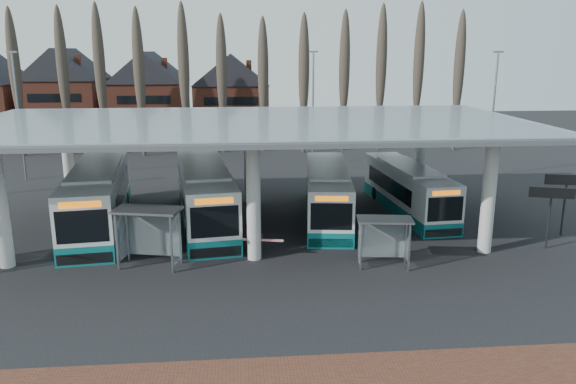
{
  "coord_description": "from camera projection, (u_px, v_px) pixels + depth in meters",
  "views": [
    {
      "loc": [
        -0.62,
        -24.2,
        10.22
      ],
      "look_at": [
        2.1,
        7.0,
        2.29
      ],
      "focal_mm": 35.0,
      "sensor_mm": 36.0,
      "label": 1
    }
  ],
  "objects": [
    {
      "name": "bus_0",
      "position": [
        98.0,
        198.0,
        33.21
      ],
      "size": [
        4.38,
        13.35,
        3.64
      ],
      "rotation": [
        0.0,
        0.0,
        0.12
      ],
      "color": "silver",
      "rests_on": "ground"
    },
    {
      "name": "townhouse_row",
      "position": [
        109.0,
        88.0,
        65.64
      ],
      "size": [
        36.8,
        10.3,
        12.25
      ],
      "color": "brown",
      "rests_on": "ground"
    },
    {
      "name": "lamp_post_a",
      "position": [
        19.0,
        114.0,
        44.36
      ],
      "size": [
        0.8,
        0.16,
        10.17
      ],
      "color": "slate",
      "rests_on": "ground"
    },
    {
      "name": "info_sign_1",
      "position": [
        567.0,
        184.0,
        31.28
      ],
      "size": [
        2.34,
        0.63,
        3.52
      ],
      "rotation": [
        0.0,
        0.0,
        -0.22
      ],
      "color": "black",
      "rests_on": "ground"
    },
    {
      "name": "lamp_post_c",
      "position": [
        493.0,
        112.0,
        45.62
      ],
      "size": [
        0.8,
        0.16,
        10.17
      ],
      "color": "slate",
      "rests_on": "ground"
    },
    {
      "name": "barrier",
      "position": [
        262.0,
        241.0,
        28.41
      ],
      "size": [
        2.14,
        0.79,
        1.08
      ],
      "rotation": [
        0.0,
        0.0,
        -0.2
      ],
      "color": "black",
      "rests_on": "ground"
    },
    {
      "name": "shelter_2",
      "position": [
        384.0,
        231.0,
        26.99
      ],
      "size": [
        2.78,
        1.67,
        2.44
      ],
      "rotation": [
        0.0,
        0.0,
        -0.14
      ],
      "color": "gray",
      "rests_on": "ground"
    },
    {
      "name": "bus_3",
      "position": [
        407.0,
        190.0,
        36.38
      ],
      "size": [
        3.28,
        11.21,
        3.07
      ],
      "rotation": [
        0.0,
        0.0,
        0.08
      ],
      "color": "silver",
      "rests_on": "ground"
    },
    {
      "name": "poplar_row",
      "position": [
        244.0,
        65.0,
        55.65
      ],
      "size": [
        45.1,
        1.1,
        14.5
      ],
      "color": "#473D33",
      "rests_on": "ground"
    },
    {
      "name": "bus_2",
      "position": [
        327.0,
        194.0,
        35.03
      ],
      "size": [
        3.86,
        11.89,
        3.24
      ],
      "rotation": [
        0.0,
        0.0,
        -0.12
      ],
      "color": "silver",
      "rests_on": "ground"
    },
    {
      "name": "station_canopy",
      "position": [
        250.0,
        132.0,
        32.26
      ],
      "size": [
        32.0,
        16.0,
        6.34
      ],
      "color": "beige",
      "rests_on": "ground"
    },
    {
      "name": "shelter_1",
      "position": [
        149.0,
        224.0,
        26.96
      ],
      "size": [
        3.4,
        2.22,
        2.91
      ],
      "rotation": [
        0.0,
        0.0,
        -0.22
      ],
      "color": "gray",
      "rests_on": "ground"
    },
    {
      "name": "bus_1",
      "position": [
        205.0,
        196.0,
        33.96
      ],
      "size": [
        4.44,
        13.07,
        3.56
      ],
      "rotation": [
        0.0,
        0.0,
        0.13
      ],
      "color": "silver",
      "rests_on": "ground"
    },
    {
      "name": "ground",
      "position": [
        256.0,
        278.0,
        25.93
      ],
      "size": [
        140.0,
        140.0,
        0.0
      ],
      "primitive_type": "plane",
      "color": "black",
      "rests_on": "ground"
    },
    {
      "name": "info_sign_0",
      "position": [
        551.0,
        197.0,
        29.15
      ],
      "size": [
        2.18,
        0.76,
        3.33
      ],
      "rotation": [
        0.0,
        0.0,
        -0.29
      ],
      "color": "black",
      "rests_on": "ground"
    },
    {
      "name": "lamp_post_b",
      "position": [
        313.0,
        106.0,
        50.24
      ],
      "size": [
        0.8,
        0.16,
        10.17
      ],
      "color": "slate",
      "rests_on": "ground"
    }
  ]
}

